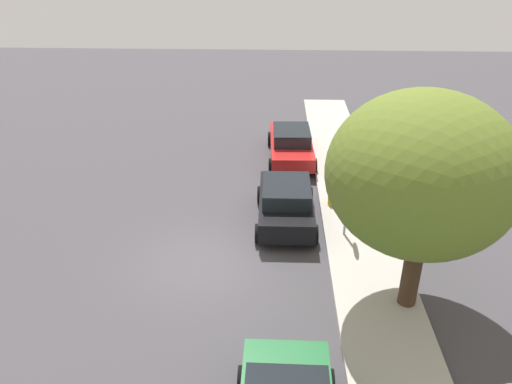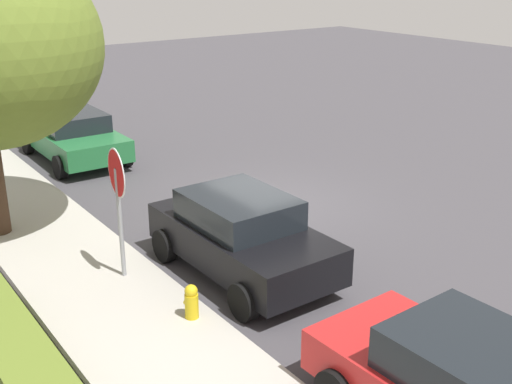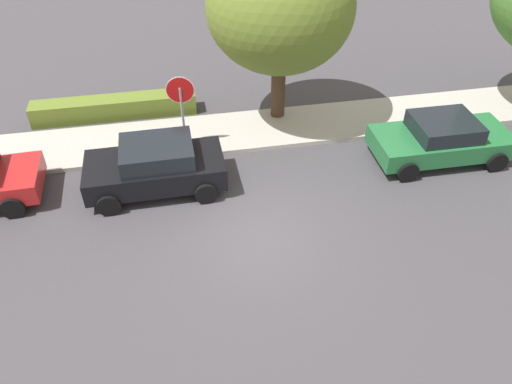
# 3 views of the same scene
# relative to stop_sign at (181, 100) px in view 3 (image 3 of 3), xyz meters

# --- Properties ---
(ground_plane) EXTENTS (60.00, 60.00, 0.00)m
(ground_plane) POSITION_rel_stop_sign_xyz_m (1.50, -4.44, -1.75)
(ground_plane) COLOR #423F44
(sidewalk_curb) EXTENTS (32.00, 2.35, 0.14)m
(sidewalk_curb) POSITION_rel_stop_sign_xyz_m (1.50, 0.54, -1.68)
(sidewalk_curb) COLOR #B2ADA3
(sidewalk_curb) RESTS_ON ground_plane
(stop_sign) EXTENTS (0.87, 0.11, 2.51)m
(stop_sign) POSITION_rel_stop_sign_xyz_m (0.00, 0.00, 0.00)
(stop_sign) COLOR gray
(stop_sign) RESTS_ON ground_plane
(parked_car_black) EXTENTS (3.90, 2.04, 1.51)m
(parked_car_black) POSITION_rel_stop_sign_xyz_m (-0.95, -1.92, -0.97)
(parked_car_black) COLOR black
(parked_car_black) RESTS_ON ground_plane
(parked_car_green) EXTENTS (4.20, 2.12, 1.39)m
(parked_car_green) POSITION_rel_stop_sign_xyz_m (7.72, -2.04, -1.04)
(parked_car_green) COLOR #236B38
(parked_car_green) RESTS_ON ground_plane
(street_tree_mid_block) EXTENTS (4.54, 4.54, 5.94)m
(street_tree_mid_block) POSITION_rel_stop_sign_xyz_m (3.26, 1.11, 2.19)
(street_tree_mid_block) COLOR #422D1E
(street_tree_mid_block) RESTS_ON ground_plane
(fire_hydrant) EXTENTS (0.30, 0.22, 0.72)m
(fire_hydrant) POSITION_rel_stop_sign_xyz_m (-1.96, -0.26, -1.39)
(fire_hydrant) COLOR gold
(fire_hydrant) RESTS_ON ground_plane
(front_yard_hedge) EXTENTS (5.64, 0.77, 0.72)m
(front_yard_hedge) POSITION_rel_stop_sign_xyz_m (-2.27, 2.43, -1.39)
(front_yard_hedge) COLOR olive
(front_yard_hedge) RESTS_ON ground_plane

